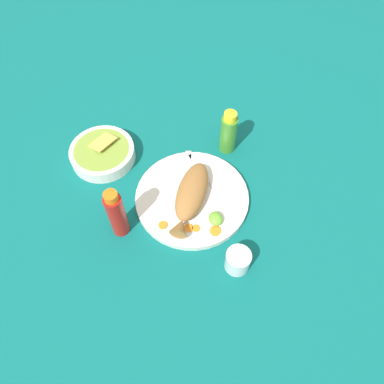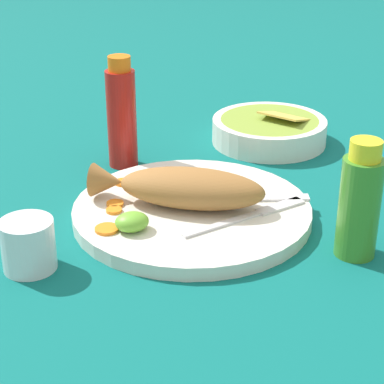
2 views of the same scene
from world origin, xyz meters
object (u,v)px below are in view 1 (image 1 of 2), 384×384
(hot_sauce_bottle_green, at_px, (228,133))
(fork_far, at_px, (204,173))
(fried_fish, at_px, (191,195))
(hot_sauce_bottle_red, at_px, (117,214))
(main_plate, at_px, (192,198))
(guacamole_bowl, at_px, (103,153))
(fork_near, at_px, (187,173))
(salt_cup, at_px, (238,261))

(hot_sauce_bottle_green, bearing_deg, fork_far, 131.58)
(fried_fish, distance_m, fork_far, 0.10)
(hot_sauce_bottle_red, bearing_deg, main_plate, -79.20)
(guacamole_bowl, bearing_deg, hot_sauce_bottle_green, -99.61)
(fork_near, relative_size, salt_cup, 2.88)
(fried_fish, distance_m, guacamole_bowl, 0.31)
(hot_sauce_bottle_red, relative_size, salt_cup, 2.75)
(guacamole_bowl, bearing_deg, salt_cup, -148.05)
(hot_sauce_bottle_green, bearing_deg, fork_near, 116.42)
(main_plate, xyz_separation_m, fried_fish, (-0.01, 0.01, 0.03))
(main_plate, bearing_deg, hot_sauce_bottle_green, -45.24)
(fork_far, relative_size, hot_sauce_bottle_red, 1.07)
(fried_fish, relative_size, hot_sauce_bottle_green, 1.58)
(main_plate, distance_m, guacamole_bowl, 0.31)
(fried_fish, bearing_deg, fork_far, -7.76)
(main_plate, xyz_separation_m, hot_sauce_bottle_red, (-0.04, 0.21, 0.07))
(fork_far, bearing_deg, guacamole_bowl, 47.68)
(fried_fish, height_order, salt_cup, fried_fish)
(fried_fish, height_order, hot_sauce_bottle_green, hot_sauce_bottle_green)
(fork_near, bearing_deg, salt_cup, -152.69)
(hot_sauce_bottle_red, height_order, guacamole_bowl, hot_sauce_bottle_red)
(hot_sauce_bottle_green, height_order, guacamole_bowl, hot_sauce_bottle_green)
(fried_fish, height_order, fork_far, fried_fish)
(fork_near, distance_m, salt_cup, 0.30)
(fork_near, bearing_deg, guacamole_bowl, 77.29)
(main_plate, height_order, fried_fish, fried_fish)
(fried_fish, xyz_separation_m, salt_cup, (-0.21, -0.06, -0.02))
(fried_fish, bearing_deg, hot_sauce_bottle_green, -13.24)
(hot_sauce_bottle_red, distance_m, guacamole_bowl, 0.26)
(fried_fish, bearing_deg, main_plate, 0.00)
(fork_near, relative_size, guacamole_bowl, 0.95)
(fried_fish, relative_size, fork_far, 1.25)
(fork_near, bearing_deg, hot_sauce_bottle_red, 137.52)
(main_plate, height_order, fork_far, fork_far)
(main_plate, distance_m, fried_fish, 0.04)
(fork_near, xyz_separation_m, salt_cup, (-0.30, -0.05, 0.01))
(fork_near, distance_m, fork_far, 0.05)
(main_plate, xyz_separation_m, hot_sauce_bottle_green, (0.15, -0.15, 0.06))
(fork_far, height_order, salt_cup, salt_cup)
(hot_sauce_bottle_red, height_order, hot_sauce_bottle_green, hot_sauce_bottle_red)
(fork_far, height_order, hot_sauce_bottle_green, hot_sauce_bottle_green)
(hot_sauce_bottle_red, bearing_deg, fried_fish, -81.75)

